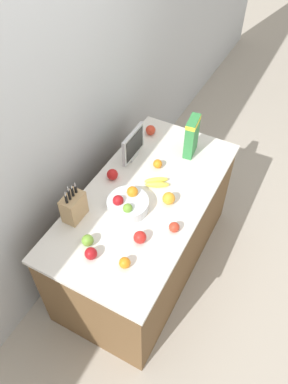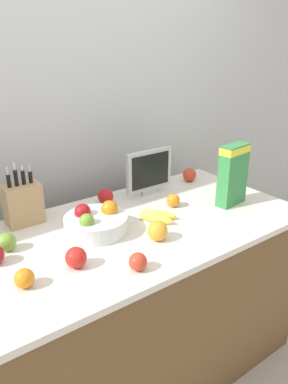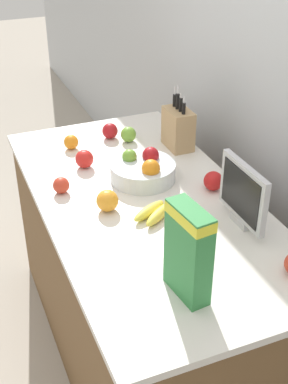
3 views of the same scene
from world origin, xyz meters
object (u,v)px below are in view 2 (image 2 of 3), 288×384
at_px(small_monitor, 149,171).
at_px(cereal_box, 233,172).
at_px(apple_leftmost, 76,258).
at_px(banana_bunch, 157,216).
at_px(fruit_bowl, 96,222).
at_px(apple_rightmost, 106,197).
at_px(knife_block, 23,204).
at_px(orange_front_center, 24,278).
at_px(apple_near_bananas, 138,262).
at_px(apple_by_knife_block, 190,175).
at_px(apple_rear, 7,242).
at_px(orange_mid_right, 158,231).
at_px(orange_by_cereal, 173,200).

distance_m(small_monitor, cereal_box, 0.45).
bearing_deg(apple_leftmost, banana_bunch, 14.88).
bearing_deg(fruit_bowl, apple_rightmost, 51.07).
xyz_separation_m(knife_block, apple_leftmost, (0.03, -0.48, -0.06)).
xyz_separation_m(knife_block, orange_front_center, (-0.18, -0.49, -0.06)).
xyz_separation_m(apple_leftmost, orange_front_center, (-0.20, -0.01, -0.01)).
height_order(knife_block, banana_bunch, knife_block).
distance_m(small_monitor, apple_rightmost, 0.29).
xyz_separation_m(cereal_box, apple_near_bananas, (-0.76, -0.21, -0.14)).
distance_m(apple_by_knife_block, orange_front_center, 1.28).
relative_size(small_monitor, apple_rear, 3.78).
relative_size(small_monitor, apple_near_bananas, 4.11).
bearing_deg(banana_bunch, knife_block, 146.24).
height_order(small_monitor, apple_rear, small_monitor).
distance_m(orange_front_center, orange_mid_right, 0.59).
distance_m(apple_by_knife_block, orange_by_cereal, 0.40).
relative_size(small_monitor, orange_front_center, 4.08).
bearing_deg(knife_block, apple_rear, -126.43).
distance_m(small_monitor, orange_by_cereal, 0.23).
bearing_deg(orange_mid_right, apple_rightmost, 87.82).
distance_m(fruit_bowl, apple_by_knife_block, 0.83).
bearing_deg(apple_rightmost, apple_by_knife_block, -0.79).
height_order(fruit_bowl, apple_leftmost, fruit_bowl).
bearing_deg(orange_mid_right, small_monitor, 56.89).
bearing_deg(apple_near_bananas, orange_front_center, 158.60).
relative_size(cereal_box, apple_by_knife_block, 3.89).
relative_size(knife_block, apple_near_bananas, 4.34).
distance_m(cereal_box, apple_rightmost, 0.68).
bearing_deg(fruit_bowl, banana_bunch, -14.15).
distance_m(apple_rear, orange_front_center, 0.29).
bearing_deg(apple_by_knife_block, banana_bunch, -148.18).
relative_size(apple_near_bananas, orange_front_center, 0.99).
bearing_deg(apple_by_knife_block, orange_front_center, -159.59).
bearing_deg(orange_mid_right, apple_rear, 151.55).
xyz_separation_m(cereal_box, orange_front_center, (-1.14, -0.06, -0.14)).
xyz_separation_m(fruit_bowl, apple_leftmost, (-0.20, -0.21, -0.00)).
relative_size(small_monitor, apple_leftmost, 3.49).
bearing_deg(cereal_box, knife_block, 149.32).
distance_m(cereal_box, orange_by_cereal, 0.34).
bearing_deg(fruit_bowl, orange_front_center, -152.49).
bearing_deg(knife_block, orange_by_cereal, -21.66).
relative_size(knife_block, orange_front_center, 4.30).
relative_size(fruit_bowl, banana_bunch, 1.46).
xyz_separation_m(cereal_box, apple_by_knife_block, (0.06, 0.38, -0.13)).
relative_size(fruit_bowl, orange_mid_right, 3.23).
bearing_deg(orange_mid_right, banana_bunch, 52.43).
xyz_separation_m(small_monitor, orange_front_center, (-0.87, -0.43, -0.10)).
height_order(fruit_bowl, apple_rear, fruit_bowl).
distance_m(knife_block, fruit_bowl, 0.36).
relative_size(apple_rightmost, orange_by_cereal, 1.20).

